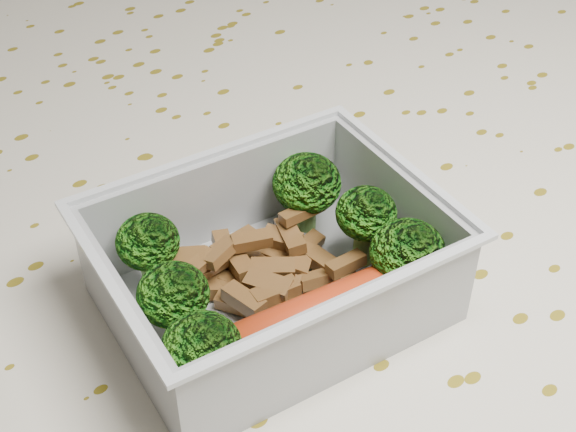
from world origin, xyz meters
TOP-DOWN VIEW (x-y plane):
  - dining_table at (0.00, 0.00)m, footprint 1.40×0.90m
  - tablecloth at (0.00, 0.00)m, footprint 1.46×0.96m
  - lunch_container at (-0.02, -0.03)m, footprint 0.19×0.15m
  - broccoli_florets at (-0.02, -0.03)m, footprint 0.15×0.12m
  - meat_pile at (-0.02, -0.01)m, footprint 0.10×0.07m
  - sausage at (-0.02, -0.06)m, footprint 0.15×0.05m

SIDE VIEW (x-z plane):
  - dining_table at x=0.00m, z-range 0.29..1.04m
  - tablecloth at x=0.00m, z-range 0.62..0.81m
  - meat_pile at x=-0.02m, z-range 0.76..0.79m
  - lunch_container at x=-0.02m, z-range 0.75..0.81m
  - sausage at x=-0.02m, z-range 0.77..0.79m
  - broccoli_florets at x=-0.02m, z-range 0.77..0.81m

